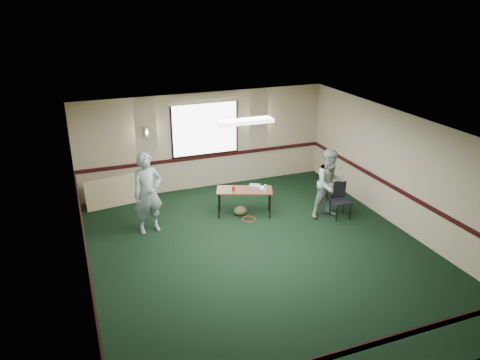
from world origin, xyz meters
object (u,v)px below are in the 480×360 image
object	(u,v)px
person_left	(148,193)
projector	(255,187)
person_right	(330,184)
conference_chair	(339,197)
folding_table	(244,191)

from	to	relation	value
person_left	projector	bearing A→B (deg)	-11.87
projector	person_right	distance (m)	1.83
conference_chair	person_right	size ratio (longest dim) A/B	0.51
folding_table	projector	world-z (taller)	projector
folding_table	person_left	xyz separation A→B (m)	(-2.35, -0.01, 0.32)
folding_table	person_left	world-z (taller)	person_left
person_left	person_right	world-z (taller)	person_left
folding_table	projector	xyz separation A→B (m)	(0.26, -0.03, 0.09)
folding_table	conference_chair	size ratio (longest dim) A/B	1.66
folding_table	projector	size ratio (longest dim) A/B	5.50
projector	folding_table	bearing A→B (deg)	-154.51
folding_table	conference_chair	distance (m)	2.33
projector	person_left	bearing A→B (deg)	-148.09
folding_table	person_left	bearing A→B (deg)	-158.37
folding_table	conference_chair	xyz separation A→B (m)	(2.14, -0.91, -0.11)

